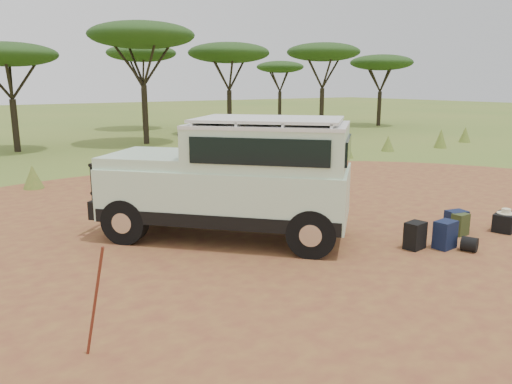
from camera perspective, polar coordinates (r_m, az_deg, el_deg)
ground at (r=9.09m, az=6.80°, el=-7.45°), size 140.00×140.00×0.00m
dirt_clearing at (r=9.09m, az=6.80°, el=-7.43°), size 23.00×23.00×0.01m
grass_fringe at (r=16.38m, az=-13.07°, el=2.72°), size 36.60×1.60×0.90m
acacia_treeline at (r=27.07m, az=-21.17°, el=15.44°), size 46.70×13.20×6.26m
safari_vehicle at (r=9.90m, az=-2.47°, el=1.29°), size 4.79×4.92×2.42m
walking_staff at (r=6.00m, az=-17.93°, el=-11.88°), size 0.23×0.30×1.35m
backpack_black at (r=9.87m, az=17.72°, el=-4.77°), size 0.42×0.33×0.52m
backpack_navy at (r=10.08m, az=20.80°, el=-4.59°), size 0.43×0.32×0.54m
backpack_olive at (r=11.06m, az=22.30°, el=-3.46°), size 0.33×0.24×0.46m
duffel_navy at (r=11.27m, az=21.89°, el=-3.13°), size 0.46×0.38×0.46m
hard_case at (r=11.75m, az=26.57°, el=-3.12°), size 0.63×0.52×0.39m
stuff_sack at (r=10.12m, az=23.20°, el=-5.51°), size 0.36×0.36×0.28m
safari_hat at (r=11.70m, az=26.68°, el=-2.03°), size 0.36×0.36×0.10m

